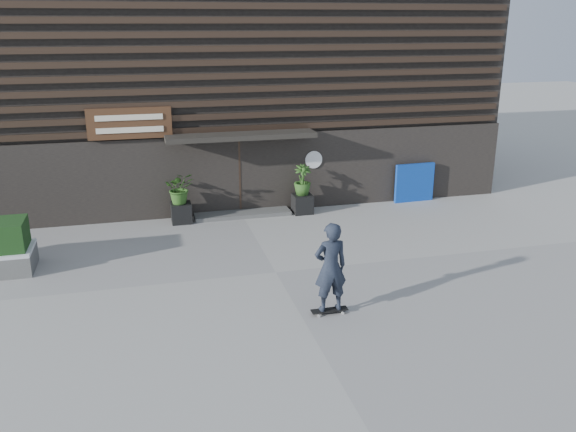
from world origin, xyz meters
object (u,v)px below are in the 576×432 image
object	(u,v)px
blue_tarp	(414,183)
planter_pot_left	(181,213)
planter_pot_right	(302,204)
skateboarder	(330,268)

from	to	relation	value
blue_tarp	planter_pot_left	bearing A→B (deg)	179.53
planter_pot_left	planter_pot_right	size ratio (longest dim) A/B	1.00
planter_pot_right	blue_tarp	world-z (taller)	blue_tarp
planter_pot_right	skateboarder	xyz separation A→B (m)	(-1.30, -6.77, 0.74)
planter_pot_right	blue_tarp	size ratio (longest dim) A/B	0.43
planter_pot_right	blue_tarp	distance (m)	4.02
blue_tarp	skateboarder	world-z (taller)	skateboarder
planter_pot_left	skateboarder	xyz separation A→B (m)	(2.50, -6.77, 0.74)
blue_tarp	skateboarder	distance (m)	8.84
blue_tarp	skateboarder	bearing A→B (deg)	-129.55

